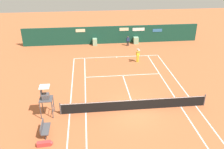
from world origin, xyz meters
The scene contains 9 objects.
ground_plane centered at (0.00, 0.58, 0.00)m, with size 80.00×80.00×0.01m.
tennis_net centered at (0.00, 0.00, 0.51)m, with size 12.10×0.10×1.07m.
sponsor_back_wall centered at (0.04, 16.97, 1.22)m, with size 25.00×1.02×2.51m.
umpire_chair centered at (-7.01, -0.01, 1.67)m, with size 1.00×1.00×2.62m.
player_bench centered at (-6.92, -2.29, 0.51)m, with size 0.54×1.40×0.88m.
equipment_bag centered at (-6.74, -3.51, 0.16)m, with size 1.06×0.36×0.32m.
player_on_baseline centered at (2.29, 9.83, 0.99)m, with size 0.50×0.84×1.86m.
ball_kid_centre_post centered at (2.08, 15.63, 0.80)m, with size 0.46×0.19×1.39m.
tennis_ball_mid_court centered at (-2.63, 10.78, 0.03)m, with size 0.07×0.07×0.07m, color #CCE033.
Camera 1 is at (-3.66, -16.47, 11.51)m, focal length 39.00 mm.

